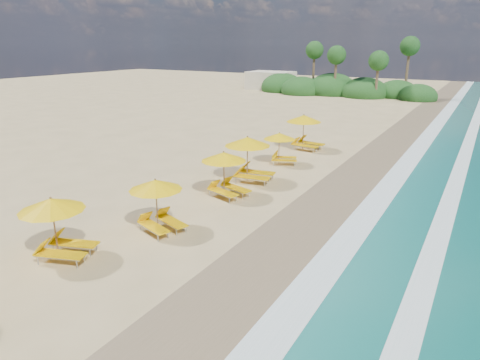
# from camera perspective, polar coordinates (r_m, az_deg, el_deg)

# --- Properties ---
(ground) EXTENTS (160.00, 160.00, 0.00)m
(ground) POSITION_cam_1_polar(r_m,az_deg,el_deg) (20.26, 0.00, -3.23)
(ground) COLOR tan
(ground) RESTS_ON ground
(wet_sand) EXTENTS (4.00, 160.00, 0.01)m
(wet_sand) POSITION_cam_1_polar(r_m,az_deg,el_deg) (18.73, 10.70, -5.35)
(wet_sand) COLOR #836B4E
(wet_sand) RESTS_ON ground
(surf_foam) EXTENTS (4.00, 160.00, 0.01)m
(surf_foam) POSITION_cam_1_polar(r_m,az_deg,el_deg) (18.11, 18.81, -6.78)
(surf_foam) COLOR white
(surf_foam) RESTS_ON ground
(station_1) EXTENTS (2.89, 2.84, 2.26)m
(station_1) POSITION_cam_1_polar(r_m,az_deg,el_deg) (16.22, -22.85, -5.39)
(station_1) COLOR olive
(station_1) RESTS_ON ground
(station_2) EXTENTS (2.75, 2.69, 2.16)m
(station_2) POSITION_cam_1_polar(r_m,az_deg,el_deg) (17.41, -10.70, -2.88)
(station_2) COLOR olive
(station_2) RESTS_ON ground
(station_3) EXTENTS (2.82, 2.74, 2.25)m
(station_3) POSITION_cam_1_polar(r_m,az_deg,el_deg) (21.01, -1.82, 1.16)
(station_3) COLOR olive
(station_3) RESTS_ON ground
(station_4) EXTENTS (2.98, 2.84, 2.51)m
(station_4) POSITION_cam_1_polar(r_m,az_deg,el_deg) (23.28, 1.42, 3.18)
(station_4) COLOR olive
(station_4) RESTS_ON ground
(station_5) EXTENTS (2.61, 2.59, 2.00)m
(station_5) POSITION_cam_1_polar(r_m,az_deg,el_deg) (26.93, 5.52, 4.48)
(station_5) COLOR olive
(station_5) RESTS_ON ground
(station_6) EXTENTS (2.87, 2.71, 2.48)m
(station_6) POSITION_cam_1_polar(r_m,az_deg,el_deg) (30.83, 8.68, 6.57)
(station_6) COLOR olive
(station_6) RESTS_ON ground
(treeline) EXTENTS (25.80, 8.80, 9.74)m
(treeline) POSITION_cam_1_polar(r_m,az_deg,el_deg) (65.17, 12.84, 11.78)
(treeline) COLOR #163D14
(treeline) RESTS_ON ground
(beach_building) EXTENTS (7.00, 5.00, 2.80)m
(beach_building) POSITION_cam_1_polar(r_m,az_deg,el_deg) (71.90, 4.08, 13.00)
(beach_building) COLOR beige
(beach_building) RESTS_ON ground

